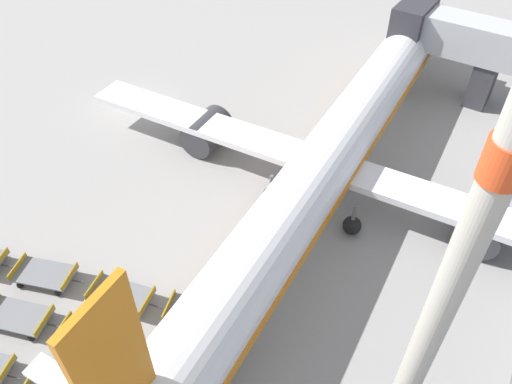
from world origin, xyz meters
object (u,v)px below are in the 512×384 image
object	(u,v)px
airplane	(337,148)
baggage_dolly_row_mid_b_col_c	(121,295)
baggage_dolly_row_mid_a_col_b	(18,317)
baggage_dolly_row_mid_a_col_c	(91,339)
apron_light_mast	(420,354)
baggage_dolly_row_mid_b_col_d	(198,314)
baggage_dolly_row_mid_b_col_b	(45,274)
baggage_dolly_row_mid_a_col_d	(180,364)

from	to	relation	value
airplane	baggage_dolly_row_mid_b_col_c	world-z (taller)	airplane
baggage_dolly_row_mid_a_col_b	baggage_dolly_row_mid_a_col_c	size ratio (longest dim) A/B	1.00
airplane	apron_light_mast	world-z (taller)	apron_light_mast
airplane	baggage_dolly_row_mid_a_col_b	size ratio (longest dim) A/B	11.37
baggage_dolly_row_mid_b_col_d	baggage_dolly_row_mid_b_col_c	bearing A→B (deg)	-166.11
baggage_dolly_row_mid_b_col_b	baggage_dolly_row_mid_b_col_d	size ratio (longest dim) A/B	1.00
baggage_dolly_row_mid_b_col_b	baggage_dolly_row_mid_a_col_d	bearing A→B (deg)	-3.87
baggage_dolly_row_mid_b_col_d	baggage_dolly_row_mid_a_col_c	bearing A→B (deg)	-135.41
apron_light_mast	baggage_dolly_row_mid_b_col_b	bearing A→B (deg)	169.94
baggage_dolly_row_mid_a_col_b	baggage_dolly_row_mid_a_col_d	size ratio (longest dim) A/B	1.00
baggage_dolly_row_mid_a_col_c	baggage_dolly_row_mid_b_col_b	distance (m)	5.16
baggage_dolly_row_mid_a_col_d	baggage_dolly_row_mid_b_col_b	size ratio (longest dim) A/B	1.00
baggage_dolly_row_mid_b_col_c	apron_light_mast	bearing A→B (deg)	-16.98
baggage_dolly_row_mid_a_col_d	baggage_dolly_row_mid_b_col_b	xyz separation A→B (m)	(-9.37, 0.63, 0.00)
baggage_dolly_row_mid_b_col_c	apron_light_mast	distance (m)	19.53
baggage_dolly_row_mid_a_col_c	baggage_dolly_row_mid_b_col_d	xyz separation A→B (m)	(3.72, 3.67, 0.00)
baggage_dolly_row_mid_b_col_b	apron_light_mast	size ratio (longest dim) A/B	0.17
baggage_dolly_row_mid_a_col_c	apron_light_mast	size ratio (longest dim) A/B	0.17
baggage_dolly_row_mid_b_col_d	apron_light_mast	world-z (taller)	apron_light_mast
baggage_dolly_row_mid_a_col_c	baggage_dolly_row_mid_b_col_c	size ratio (longest dim) A/B	1.00
baggage_dolly_row_mid_a_col_c	baggage_dolly_row_mid_a_col_d	xyz separation A→B (m)	(4.49, 1.04, 0.00)
baggage_dolly_row_mid_a_col_b	baggage_dolly_row_mid_b_col_c	bearing A→B (deg)	44.11
baggage_dolly_row_mid_a_col_b	baggage_dolly_row_mid_a_col_c	xyz separation A→B (m)	(4.02, 0.87, 0.00)
baggage_dolly_row_mid_b_col_c	baggage_dolly_row_mid_b_col_d	world-z (taller)	same
baggage_dolly_row_mid_a_col_b	baggage_dolly_row_mid_a_col_c	bearing A→B (deg)	12.16
airplane	baggage_dolly_row_mid_b_col_b	size ratio (longest dim) A/B	11.38
airplane	apron_light_mast	bearing A→B (deg)	-66.21
baggage_dolly_row_mid_a_col_d	baggage_dolly_row_mid_a_col_b	bearing A→B (deg)	-167.40
baggage_dolly_row_mid_a_col_c	baggage_dolly_row_mid_a_col_d	distance (m)	4.61
baggage_dolly_row_mid_b_col_b	baggage_dolly_row_mid_a_col_c	bearing A→B (deg)	-18.87
airplane	baggage_dolly_row_mid_a_col_d	world-z (taller)	airplane
baggage_dolly_row_mid_a_col_b	baggage_dolly_row_mid_b_col_b	size ratio (longest dim) A/B	1.00
baggage_dolly_row_mid_a_col_c	baggage_dolly_row_mid_a_col_d	world-z (taller)	same
baggage_dolly_row_mid_a_col_d	baggage_dolly_row_mid_b_col_c	distance (m)	5.14
baggage_dolly_row_mid_a_col_b	baggage_dolly_row_mid_a_col_d	world-z (taller)	same
baggage_dolly_row_mid_b_col_c	apron_light_mast	world-z (taller)	apron_light_mast
baggage_dolly_row_mid_a_col_b	baggage_dolly_row_mid_a_col_d	distance (m)	8.72
baggage_dolly_row_mid_a_col_d	baggage_dolly_row_mid_b_col_b	world-z (taller)	same
baggage_dolly_row_mid_a_col_d	apron_light_mast	bearing A→B (deg)	-16.25
baggage_dolly_row_mid_a_col_d	baggage_dolly_row_mid_b_col_b	distance (m)	9.39
baggage_dolly_row_mid_a_col_b	apron_light_mast	bearing A→B (deg)	-2.37
baggage_dolly_row_mid_a_col_d	baggage_dolly_row_mid_a_col_c	bearing A→B (deg)	-167.01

